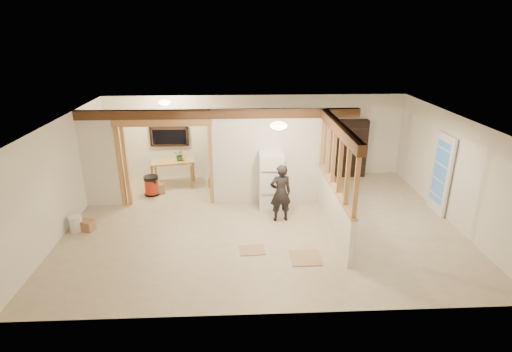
{
  "coord_description": "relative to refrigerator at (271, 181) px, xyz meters",
  "views": [
    {
      "loc": [
        -0.55,
        -8.54,
        4.42
      ],
      "look_at": [
        -0.13,
        0.4,
        1.03
      ],
      "focal_mm": 28.0,
      "sensor_mm": 36.0,
      "label": 1
    }
  ],
  "objects": [
    {
      "name": "floor_panel_far",
      "position": [
        -0.56,
        -2.12,
        -0.72
      ],
      "size": [
        0.55,
        0.45,
        0.02
      ],
      "primitive_type": "cube",
      "rotation": [
        0.0,
        0.0,
        0.06
      ],
      "color": "tan",
      "rests_on": "floor"
    },
    {
      "name": "woman",
      "position": [
        0.17,
        -0.76,
        -0.02
      ],
      "size": [
        0.56,
        0.41,
        1.42
      ],
      "primitive_type": "imported",
      "rotation": [
        0.0,
        0.0,
        3.29
      ],
      "color": "black",
      "rests_on": "floor"
    },
    {
      "name": "shop_vac",
      "position": [
        -3.23,
        0.95,
        -0.45
      ],
      "size": [
        0.46,
        0.46,
        0.56
      ],
      "primitive_type": "cylinder",
      "rotation": [
        0.0,
        0.0,
        -0.08
      ],
      "color": "#B62810",
      "rests_on": "floor"
    },
    {
      "name": "hanging_bulb",
      "position": [
        -2.27,
        0.75,
        1.45
      ],
      "size": [
        0.07,
        0.07,
        0.07
      ],
      "primitive_type": "ellipsoid",
      "color": "#FFD88C",
      "rests_on": "ceiling"
    },
    {
      "name": "stud_partition",
      "position": [
        1.33,
        -1.25,
        0.93
      ],
      "size": [
        0.14,
        3.2,
        1.32
      ],
      "primitive_type": "cube",
      "color": "tan",
      "rests_on": "pony_wall"
    },
    {
      "name": "wall_back",
      "position": [
        -0.27,
        2.4,
        0.52
      ],
      "size": [
        9.0,
        0.01,
        2.5
      ],
      "primitive_type": "cube",
      "color": "white",
      "rests_on": "floor"
    },
    {
      "name": "ceiling_dome_util",
      "position": [
        -2.77,
        1.45,
        1.75
      ],
      "size": [
        0.32,
        0.32,
        0.14
      ],
      "primitive_type": "ellipsoid",
      "color": "#FFEABF",
      "rests_on": "ceiling"
    },
    {
      "name": "bucket",
      "position": [
        -4.54,
        -1.08,
        -0.55
      ],
      "size": [
        0.29,
        0.29,
        0.36
      ],
      "primitive_type": "cylinder",
      "rotation": [
        0.0,
        0.0,
        0.0
      ],
      "color": "silver",
      "rests_on": "floor"
    },
    {
      "name": "partition_center",
      "position": [
        -0.07,
        0.35,
        0.52
      ],
      "size": [
        2.8,
        0.12,
        2.5
      ],
      "primitive_type": "cube",
      "color": "silver",
      "rests_on": "floor"
    },
    {
      "name": "refrigerator",
      "position": [
        0.0,
        0.0,
        0.0
      ],
      "size": [
        0.6,
        0.58,
        1.46
      ],
      "primitive_type": "cube",
      "color": "white",
      "rests_on": "floor"
    },
    {
      "name": "ceiling_dome_main",
      "position": [
        0.03,
        -1.35,
        1.75
      ],
      "size": [
        0.36,
        0.36,
        0.16
      ],
      "primitive_type": "ellipsoid",
      "color": "#FFEABF",
      "rests_on": "ceiling"
    },
    {
      "name": "wall_left",
      "position": [
        -4.77,
        -0.85,
        0.52
      ],
      "size": [
        0.01,
        6.5,
        2.5
      ],
      "primitive_type": "cube",
      "color": "white",
      "rests_on": "floor"
    },
    {
      "name": "box_util_b",
      "position": [
        -3.07,
        1.06,
        -0.59
      ],
      "size": [
        0.39,
        0.39,
        0.27
      ],
      "primitive_type": "cube",
      "rotation": [
        0.0,
        0.0,
        0.4
      ],
      "color": "#9C714B",
      "rests_on": "floor"
    },
    {
      "name": "header_beam_right",
      "position": [
        1.33,
        -1.25,
        1.65
      ],
      "size": [
        0.18,
        3.3,
        0.22
      ],
      "primitive_type": "cube",
      "color": "#57341D",
      "rests_on": "ceiling"
    },
    {
      "name": "french_door",
      "position": [
        4.15,
        -0.45,
        0.27
      ],
      "size": [
        0.12,
        0.86,
        2.0
      ],
      "primitive_type": "cube",
      "color": "white",
      "rests_on": "floor"
    },
    {
      "name": "pony_wall",
      "position": [
        1.33,
        -1.25,
        -0.23
      ],
      "size": [
        0.12,
        3.2,
        1.0
      ],
      "primitive_type": "cube",
      "color": "silver",
      "rests_on": "floor"
    },
    {
      "name": "window_back",
      "position": [
        -2.87,
        2.32,
        0.82
      ],
      "size": [
        1.12,
        0.1,
        1.1
      ],
      "primitive_type": "cube",
      "color": "black",
      "rests_on": "wall_back"
    },
    {
      "name": "partition_left_stub",
      "position": [
        -4.32,
        0.35,
        0.52
      ],
      "size": [
        0.9,
        0.12,
        2.5
      ],
      "primitive_type": "cube",
      "color": "silver",
      "rests_on": "floor"
    },
    {
      "name": "box_front",
      "position": [
        -4.31,
        -1.07,
        -0.61
      ],
      "size": [
        0.36,
        0.32,
        0.24
      ],
      "primitive_type": "cube",
      "rotation": [
        0.0,
        0.0,
        -0.29
      ],
      "color": "#9C714B",
      "rests_on": "floor"
    },
    {
      "name": "ceiling",
      "position": [
        -0.27,
        -0.85,
        1.77
      ],
      "size": [
        9.0,
        6.5,
        0.01
      ],
      "primitive_type": "cube",
      "color": "white"
    },
    {
      "name": "doorway_frame",
      "position": [
        -2.67,
        0.35,
        0.37
      ],
      "size": [
        2.46,
        0.14,
        2.2
      ],
      "primitive_type": "cube",
      "color": "tan",
      "rests_on": "floor"
    },
    {
      "name": "box_util_a",
      "position": [
        -1.51,
        1.48,
        -0.58
      ],
      "size": [
        0.35,
        0.3,
        0.3
      ],
      "primitive_type": "cube",
      "rotation": [
        0.0,
        0.0,
        -0.0
      ],
      "color": "#9C714B",
      "rests_on": "floor"
    },
    {
      "name": "potted_plant",
      "position": [
        -2.5,
        1.63,
        0.2
      ],
      "size": [
        0.38,
        0.36,
        0.33
      ],
      "primitive_type": "imported",
      "rotation": [
        0.0,
        0.0,
        -0.42
      ],
      "color": "#2E752A",
      "rests_on": "work_table"
    },
    {
      "name": "header_beam_back",
      "position": [
        -1.27,
        0.35,
        1.65
      ],
      "size": [
        7.0,
        0.18,
        0.22
      ],
      "primitive_type": "cube",
      "color": "#57341D",
      "rests_on": "ceiling"
    },
    {
      "name": "work_table",
      "position": [
        -2.72,
        1.63,
        -0.35
      ],
      "size": [
        1.31,
        0.83,
        0.76
      ],
      "primitive_type": "cube",
      "rotation": [
        0.0,
        0.0,
        0.19
      ],
      "color": "tan",
      "rests_on": "floor"
    },
    {
      "name": "floor",
      "position": [
        -0.27,
        -0.85,
        -0.74
      ],
      "size": [
        9.0,
        6.5,
        0.01
      ],
      "primitive_type": "cube",
      "color": "beige",
      "rests_on": "ground"
    },
    {
      "name": "wall_front",
      "position": [
        -0.27,
        -4.1,
        0.52
      ],
      "size": [
        9.0,
        0.01,
        2.5
      ],
      "primitive_type": "cube",
      "color": "white",
      "rests_on": "floor"
    },
    {
      "name": "floor_panel_near",
      "position": [
        0.51,
        -2.47,
        -0.72
      ],
      "size": [
        0.6,
        0.6,
        0.02
      ],
      "primitive_type": "cube",
      "rotation": [
        0.0,
        0.0,
        -0.0
      ],
      "color": "tan",
      "rests_on": "floor"
    },
    {
      "name": "wall_right",
      "position": [
        4.23,
        -0.85,
        0.52
      ],
      "size": [
        0.01,
        6.5,
        2.5
      ],
      "primitive_type": "cube",
      "color": "white",
      "rests_on": "floor"
    },
    {
      "name": "bookshelf",
      "position": [
        2.66,
        2.18,
        0.16
      ],
      "size": [
        0.89,
        0.3,
        1.78
      ],
      "primitive_type": "cube",
      "color": "black",
      "rests_on": "floor"
    }
  ]
}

